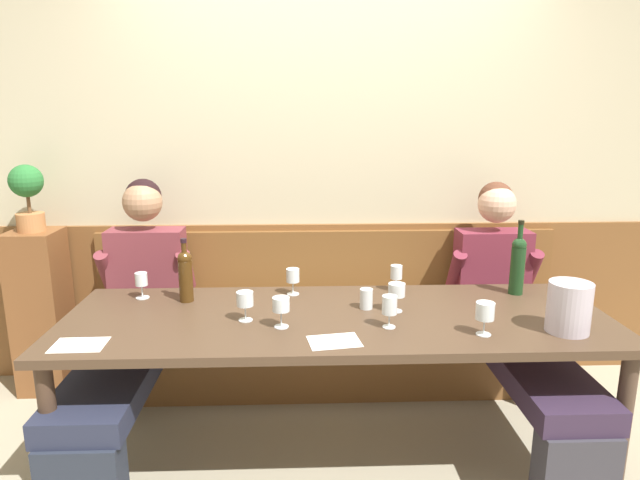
% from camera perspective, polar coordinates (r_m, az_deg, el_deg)
% --- Properties ---
extents(ground_plane, '(6.80, 6.80, 0.02)m').
position_cam_1_polar(ground_plane, '(2.84, 1.81, -22.82)').
color(ground_plane, tan).
rests_on(ground_plane, ground).
extents(room_wall_back, '(6.80, 0.08, 2.80)m').
position_cam_1_polar(room_wall_back, '(3.39, 0.71, 8.88)').
color(room_wall_back, beige).
rests_on(room_wall_back, ground).
extents(wood_wainscot_panel, '(6.80, 0.03, 0.98)m').
position_cam_1_polar(wood_wainscot_panel, '(3.52, 0.71, -6.14)').
color(wood_wainscot_panel, brown).
rests_on(wood_wainscot_panel, ground).
extents(wall_bench, '(2.82, 0.42, 0.94)m').
position_cam_1_polar(wall_bench, '(3.41, 0.88, -10.60)').
color(wall_bench, brown).
rests_on(wall_bench, ground).
extents(dining_table, '(2.52, 0.86, 0.74)m').
position_cam_1_polar(dining_table, '(2.60, 1.76, -9.24)').
color(dining_table, '#473324').
rests_on(dining_table, ground).
extents(person_right_seat, '(0.53, 1.32, 1.29)m').
position_cam_1_polar(person_right_seat, '(3.04, -19.08, -7.51)').
color(person_right_seat, '#242A38').
rests_on(person_right_seat, ground).
extents(person_center_right_seat, '(0.53, 1.32, 1.26)m').
position_cam_1_polar(person_center_right_seat, '(3.12, 19.53, -7.19)').
color(person_center_right_seat, '#35333B').
rests_on(person_center_right_seat, ground).
extents(ice_bucket, '(0.18, 0.18, 0.22)m').
position_cam_1_polar(ice_bucket, '(2.58, 24.43, -6.37)').
color(ice_bucket, '#BCB1C0').
rests_on(ice_bucket, dining_table).
extents(wine_bottle_amber_mid, '(0.07, 0.07, 0.39)m').
position_cam_1_polar(wine_bottle_amber_mid, '(2.99, 19.84, -2.29)').
color(wine_bottle_amber_mid, '#1B3C1C').
rests_on(wine_bottle_amber_mid, dining_table).
extents(wine_bottle_clear_water, '(0.07, 0.07, 0.32)m').
position_cam_1_polar(wine_bottle_clear_water, '(2.79, -13.80, -3.46)').
color(wine_bottle_clear_water, '#442A0F').
rests_on(wine_bottle_clear_water, dining_table).
extents(wine_glass_center_front, '(0.08, 0.08, 0.14)m').
position_cam_1_polar(wine_glass_center_front, '(2.41, -4.07, -6.83)').
color(wine_glass_center_front, silver).
rests_on(wine_glass_center_front, dining_table).
extents(wine_glass_left_end, '(0.07, 0.07, 0.14)m').
position_cam_1_polar(wine_glass_left_end, '(2.90, 7.92, -3.50)').
color(wine_glass_left_end, silver).
rests_on(wine_glass_left_end, dining_table).
extents(wine_glass_near_bucket, '(0.07, 0.07, 0.13)m').
position_cam_1_polar(wine_glass_near_bucket, '(2.91, -18.05, -4.07)').
color(wine_glass_near_bucket, silver).
rests_on(wine_glass_near_bucket, dining_table).
extents(wine_glass_mid_right, '(0.07, 0.07, 0.14)m').
position_cam_1_polar(wine_glass_mid_right, '(2.42, 7.23, -6.78)').
color(wine_glass_mid_right, silver).
rests_on(wine_glass_mid_right, dining_table).
extents(wine_glass_right_end, '(0.08, 0.08, 0.14)m').
position_cam_1_polar(wine_glass_right_end, '(2.61, 7.96, -5.23)').
color(wine_glass_right_end, silver).
rests_on(wine_glass_right_end, dining_table).
extents(wine_glass_mid_left, '(0.08, 0.08, 0.14)m').
position_cam_1_polar(wine_glass_mid_left, '(2.42, 16.75, -7.23)').
color(wine_glass_mid_left, silver).
rests_on(wine_glass_mid_left, dining_table).
extents(wine_glass_by_bottle, '(0.08, 0.08, 0.14)m').
position_cam_1_polar(wine_glass_by_bottle, '(2.50, -7.79, -6.24)').
color(wine_glass_by_bottle, silver).
rests_on(wine_glass_by_bottle, dining_table).
extents(wine_glass_center_rear, '(0.07, 0.07, 0.14)m').
position_cam_1_polar(wine_glass_center_rear, '(2.82, -2.83, -3.84)').
color(wine_glass_center_rear, silver).
rests_on(wine_glass_center_rear, dining_table).
extents(water_tumbler_right, '(0.06, 0.06, 0.10)m').
position_cam_1_polar(water_tumbler_right, '(2.65, 4.82, -6.09)').
color(water_tumbler_right, silver).
rests_on(water_tumbler_right, dining_table).
extents(tasting_sheet_left_guest, '(0.23, 0.18, 0.00)m').
position_cam_1_polar(tasting_sheet_left_guest, '(2.29, 1.49, -10.47)').
color(tasting_sheet_left_guest, white).
rests_on(tasting_sheet_left_guest, dining_table).
extents(tasting_sheet_right_guest, '(0.21, 0.15, 0.00)m').
position_cam_1_polar(tasting_sheet_right_guest, '(2.46, -23.71, -9.94)').
color(tasting_sheet_right_guest, white).
rests_on(tasting_sheet_right_guest, dining_table).
extents(corner_pedestal, '(0.28, 0.28, 0.98)m').
position_cam_1_polar(corner_pedestal, '(3.69, -26.88, -6.66)').
color(corner_pedestal, brown).
rests_on(corner_pedestal, ground).
extents(potted_plant, '(0.18, 0.18, 0.38)m').
position_cam_1_polar(potted_plant, '(3.53, -28.10, 4.36)').
color(potted_plant, '#B57444').
rests_on(potted_plant, corner_pedestal).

